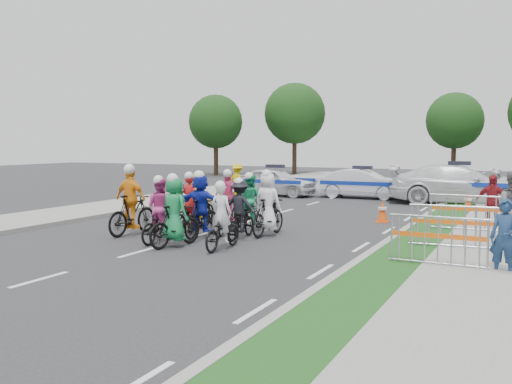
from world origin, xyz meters
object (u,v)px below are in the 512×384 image
at_px(rider_0, 222,227).
at_px(police_car_1, 362,184).
at_px(police_car_2, 459,185).
at_px(parked_bike, 187,190).
at_px(spectator_0, 505,238).
at_px(tree_4, 455,121).
at_px(rider_4, 240,215).
at_px(rider_10, 199,203).
at_px(rider_7, 268,210).
at_px(spectator_2, 492,202).
at_px(rider_9, 229,205).
at_px(rider_1, 175,218).
at_px(rider_5, 201,209).
at_px(rider_3, 132,208).
at_px(barrier_0, 438,243).
at_px(tree_0, 216,122).
at_px(barrier_1, 452,229).
at_px(tree_3, 295,114).
at_px(rider_8, 250,208).
at_px(rider_6, 191,211).
at_px(cone_0, 382,212).
at_px(rider_2, 161,217).
at_px(barrier_2, 465,214).
at_px(cone_1, 468,202).
at_px(marshal_hiviz, 237,180).

relative_size(rider_0, police_car_1, 0.41).
relative_size(police_car_2, parked_bike, 3.11).
bearing_deg(parked_bike, spectator_0, -106.24).
distance_m(police_car_2, tree_4, 19.99).
bearing_deg(rider_4, rider_10, -41.46).
height_order(rider_0, rider_7, rider_7).
bearing_deg(spectator_2, police_car_2, 117.67).
relative_size(rider_9, police_car_1, 0.44).
relative_size(rider_1, rider_9, 1.03).
bearing_deg(rider_10, rider_5, 122.73).
xyz_separation_m(rider_3, tree_4, (4.75, 31.99, 3.42)).
distance_m(rider_9, police_car_2, 11.39).
relative_size(spectator_0, barrier_0, 0.77).
relative_size(rider_9, barrier_0, 0.90).
xyz_separation_m(rider_7, police_car_2, (3.84, 10.90, 0.10)).
xyz_separation_m(rider_3, rider_5, (1.95, 0.55, 0.01)).
relative_size(rider_5, spectator_2, 1.12).
distance_m(rider_5, spectator_2, 8.73).
bearing_deg(police_car_1, rider_9, 172.28).
distance_m(rider_7, tree_0, 29.29).
xyz_separation_m(police_car_1, barrier_1, (5.47, -11.89, -0.12)).
distance_m(rider_3, rider_9, 3.08).
bearing_deg(rider_1, tree_3, -62.12).
xyz_separation_m(rider_8, tree_0, (-14.84, 23.67, 3.54)).
distance_m(rider_6, tree_4, 31.10).
bearing_deg(cone_0, rider_2, -124.28).
bearing_deg(parked_bike, rider_8, -115.88).
relative_size(rider_2, barrier_2, 0.88).
bearing_deg(barrier_1, barrier_2, 90.00).
height_order(rider_2, cone_1, rider_2).
bearing_deg(police_car_1, police_car_2, -101.45).
bearing_deg(police_car_2, rider_6, 142.05).
bearing_deg(spectator_2, spectator_0, -70.70).
xyz_separation_m(rider_5, rider_7, (1.56, 1.00, -0.05)).
bearing_deg(spectator_2, rider_3, -134.49).
relative_size(spectator_2, marshal_hiviz, 1.06).
xyz_separation_m(police_car_1, tree_0, (-15.23, 12.73, 3.51)).
bearing_deg(marshal_hiviz, police_car_2, -155.82).
xyz_separation_m(tree_0, tree_4, (17.00, 6.00, 0.00)).
xyz_separation_m(rider_10, tree_4, (4.24, 29.19, 3.51)).
bearing_deg(marshal_hiviz, rider_4, 138.72).
distance_m(rider_4, police_car_1, 12.44).
bearing_deg(rider_9, tree_3, -75.85).
bearing_deg(tree_0, rider_0, -59.75).
xyz_separation_m(rider_6, police_car_1, (1.85, 11.95, 0.09)).
height_order(rider_5, rider_6, rider_5).
xyz_separation_m(rider_2, barrier_0, (7.01, -0.23, -0.10)).
relative_size(police_car_1, barrier_0, 2.06).
xyz_separation_m(cone_0, cone_1, (2.21, 4.35, 0.00)).
height_order(rider_3, spectator_0, rider_3).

